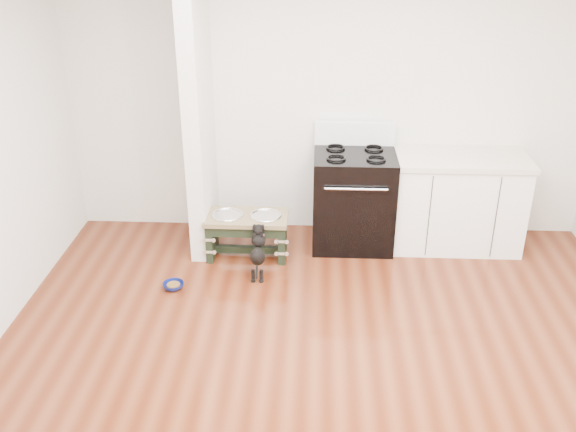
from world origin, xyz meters
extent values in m
plane|color=#4C1D0D|center=(0.00, 0.00, 0.00)|extent=(5.00, 5.00, 0.00)
plane|color=silver|center=(0.00, 2.50, 1.35)|extent=(5.00, 0.00, 5.00)
cube|color=silver|center=(-1.18, 2.10, 1.35)|extent=(0.15, 0.80, 2.70)
cube|color=black|center=(0.25, 2.15, 0.46)|extent=(0.76, 0.65, 0.92)
cube|color=black|center=(0.25, 1.84, 0.40)|extent=(0.58, 0.02, 0.50)
cylinder|color=silver|center=(0.25, 1.80, 0.72)|extent=(0.56, 0.02, 0.02)
cube|color=white|center=(0.25, 2.43, 1.03)|extent=(0.76, 0.08, 0.22)
torus|color=black|center=(0.07, 2.01, 0.93)|extent=(0.18, 0.18, 0.02)
torus|color=black|center=(0.43, 2.01, 0.93)|extent=(0.18, 0.18, 0.02)
torus|color=black|center=(0.07, 2.29, 0.93)|extent=(0.18, 0.18, 0.02)
torus|color=black|center=(0.43, 2.29, 0.93)|extent=(0.18, 0.18, 0.02)
cube|color=white|center=(1.23, 2.18, 0.43)|extent=(1.20, 0.60, 0.86)
cube|color=beige|center=(1.23, 2.18, 0.89)|extent=(1.24, 0.64, 0.05)
cube|color=black|center=(1.23, 1.92, 0.05)|extent=(1.20, 0.06, 0.10)
cube|color=black|center=(-1.07, 1.85, 0.19)|extent=(0.06, 0.36, 0.37)
cube|color=black|center=(-0.41, 1.85, 0.19)|extent=(0.06, 0.36, 0.37)
cube|color=black|center=(-0.74, 1.68, 0.33)|extent=(0.60, 0.03, 0.09)
cube|color=black|center=(-0.74, 1.85, 0.06)|extent=(0.60, 0.06, 0.06)
cube|color=brown|center=(-0.74, 1.85, 0.40)|extent=(0.76, 0.41, 0.04)
cylinder|color=silver|center=(-0.92, 1.85, 0.40)|extent=(0.26, 0.26, 0.05)
cylinder|color=silver|center=(-0.56, 1.85, 0.40)|extent=(0.26, 0.26, 0.05)
torus|color=silver|center=(-0.92, 1.85, 0.42)|extent=(0.30, 0.30, 0.02)
torus|color=silver|center=(-0.56, 1.85, 0.42)|extent=(0.30, 0.30, 0.02)
cylinder|color=black|center=(-0.64, 1.38, 0.06)|extent=(0.03, 0.03, 0.11)
cylinder|color=black|center=(-0.57, 1.38, 0.06)|extent=(0.03, 0.03, 0.11)
sphere|color=black|center=(-0.64, 1.37, 0.01)|extent=(0.04, 0.04, 0.04)
sphere|color=black|center=(-0.57, 1.37, 0.01)|extent=(0.04, 0.04, 0.04)
ellipsoid|color=black|center=(-0.61, 1.45, 0.21)|extent=(0.13, 0.31, 0.27)
sphere|color=black|center=(-0.61, 1.55, 0.32)|extent=(0.12, 0.12, 0.12)
sphere|color=black|center=(-0.61, 1.59, 0.40)|extent=(0.11, 0.11, 0.11)
sphere|color=black|center=(-0.64, 1.66, 0.40)|extent=(0.04, 0.04, 0.04)
sphere|color=black|center=(-0.57, 1.66, 0.40)|extent=(0.04, 0.04, 0.04)
cylinder|color=black|center=(-0.61, 1.33, 0.12)|extent=(0.02, 0.09, 0.10)
torus|color=#C83A69|center=(-0.61, 1.57, 0.36)|extent=(0.10, 0.07, 0.09)
imported|color=navy|center=(-1.32, 1.23, 0.03)|extent=(0.19, 0.19, 0.06)
cylinder|color=#573619|center=(-1.32, 1.23, 0.03)|extent=(0.11, 0.11, 0.02)
camera|label=1|loc=(-0.10, -3.43, 2.99)|focal=40.00mm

